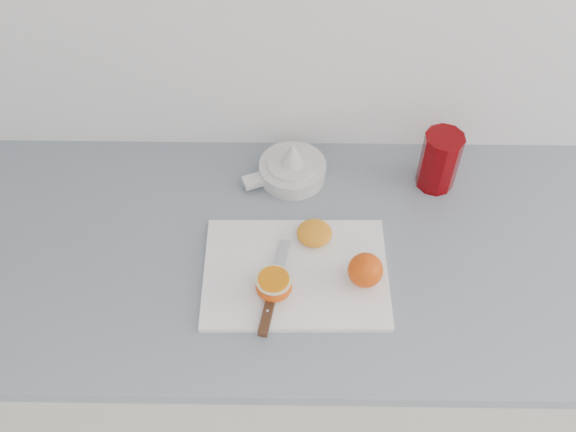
{
  "coord_description": "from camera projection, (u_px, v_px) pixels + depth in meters",
  "views": [
    {
      "loc": [
        -0.31,
        0.93,
        1.93
      ],
      "look_at": [
        -0.32,
        1.72,
        0.96
      ],
      "focal_mm": 40.0,
      "sensor_mm": 36.0,
      "label": 1
    }
  ],
  "objects": [
    {
      "name": "half_orange",
      "position": [
        274.0,
        285.0,
        1.2
      ],
      "size": [
        0.07,
        0.07,
        0.04
      ],
      "color": "orange",
      "rests_on": "cutting_board"
    },
    {
      "name": "cutting_board",
      "position": [
        296.0,
        273.0,
        1.25
      ],
      "size": [
        0.36,
        0.26,
        0.01
      ],
      "primitive_type": "cube",
      "rotation": [
        0.0,
        0.0,
        0.01
      ],
      "color": "white",
      "rests_on": "counter"
    },
    {
      "name": "counter",
      "position": [
        360.0,
        351.0,
        1.63
      ],
      "size": [
        2.52,
        0.64,
        0.89
      ],
      "color": "beige",
      "rests_on": "ground"
    },
    {
      "name": "squeezed_shell",
      "position": [
        314.0,
        233.0,
        1.28
      ],
      "size": [
        0.07,
        0.07,
        0.03
      ],
      "color": "orange",
      "rests_on": "cutting_board"
    },
    {
      "name": "citrus_juicer",
      "position": [
        292.0,
        168.0,
        1.4
      ],
      "size": [
        0.18,
        0.15,
        0.1
      ],
      "color": "white",
      "rests_on": "counter"
    },
    {
      "name": "paring_knife",
      "position": [
        270.0,
        304.0,
        1.19
      ],
      "size": [
        0.06,
        0.22,
        0.01
      ],
      "color": "#47281B",
      "rests_on": "cutting_board"
    },
    {
      "name": "red_tumbler",
      "position": [
        439.0,
        162.0,
        1.36
      ],
      "size": [
        0.08,
        0.08,
        0.14
      ],
      "color": "#6A0003",
      "rests_on": "counter"
    },
    {
      "name": "whole_orange",
      "position": [
        365.0,
        270.0,
        1.2
      ],
      "size": [
        0.07,
        0.07,
        0.07
      ],
      "color": "orange",
      "rests_on": "cutting_board"
    }
  ]
}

